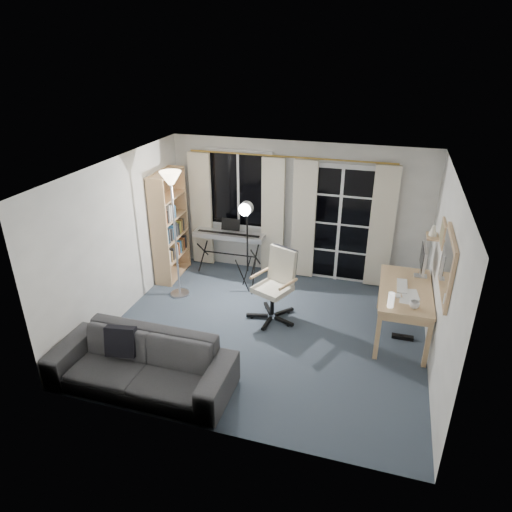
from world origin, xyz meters
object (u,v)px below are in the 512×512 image
at_px(torchiere_lamp, 172,198).
at_px(keyboard_piano, 229,236).
at_px(bookshelf, 168,229).
at_px(office_chair, 278,278).
at_px(mug, 415,304).
at_px(sofa, 140,356).
at_px(studio_light, 246,219).
at_px(monitor, 423,259).
at_px(desk, 405,295).

height_order(torchiere_lamp, keyboard_piano, torchiere_lamp).
height_order(bookshelf, office_chair, bookshelf).
relative_size(mug, sofa, 0.06).
distance_m(mug, sofa, 3.49).
height_order(torchiere_lamp, studio_light, torchiere_lamp).
bearing_deg(monitor, office_chair, -167.85).
bearing_deg(office_chair, desk, 23.59).
relative_size(keyboard_piano, sofa, 0.58).
height_order(bookshelf, desk, bookshelf).
bearing_deg(office_chair, studio_light, 162.85).
xyz_separation_m(studio_light, desk, (2.50, -0.57, -0.65)).
distance_m(keyboard_piano, desk, 3.27).
xyz_separation_m(torchiere_lamp, desk, (3.55, -0.15, -1.03)).
height_order(torchiere_lamp, office_chair, torchiere_lamp).
xyz_separation_m(keyboard_piano, monitor, (3.23, -0.76, 0.33)).
height_order(bookshelf, mug, bookshelf).
xyz_separation_m(mug, sofa, (-3.11, -1.54, -0.38)).
height_order(studio_light, desk, studio_light).
xyz_separation_m(desk, mug, (0.10, -0.50, 0.16)).
distance_m(keyboard_piano, office_chair, 1.72).
relative_size(torchiere_lamp, office_chair, 1.91).
distance_m(studio_light, desk, 2.65).
relative_size(keyboard_piano, mug, 10.42).
height_order(keyboard_piano, sofa, keyboard_piano).
distance_m(keyboard_piano, mug, 3.57).
distance_m(bookshelf, studio_light, 1.56).
distance_m(keyboard_piano, sofa, 3.26).
bearing_deg(monitor, mug, -96.45).
bearing_deg(office_chair, keyboard_piano, 158.14).
bearing_deg(bookshelf, studio_light, -9.51).
distance_m(bookshelf, monitor, 4.21).
bearing_deg(monitor, desk, -114.24).
height_order(studio_light, sofa, studio_light).
bearing_deg(studio_light, sofa, -98.87).
height_order(studio_light, monitor, studio_light).
xyz_separation_m(studio_light, office_chair, (0.68, -0.58, -0.66)).
bearing_deg(monitor, sofa, -142.86).
relative_size(office_chair, mug, 8.91).
relative_size(desk, monitor, 2.61).
relative_size(keyboard_piano, monitor, 2.37).
relative_size(torchiere_lamp, monitor, 3.88).
xyz_separation_m(torchiere_lamp, monitor, (3.75, 0.30, -0.66)).
relative_size(torchiere_lamp, keyboard_piano, 1.63).
bearing_deg(mug, torchiere_lamp, 169.96).
bearing_deg(keyboard_piano, studio_light, -51.16).
distance_m(monitor, mug, 0.98).
height_order(bookshelf, monitor, bookshelf).
bearing_deg(sofa, studio_light, 79.04).
bearing_deg(studio_light, mug, -20.13).
height_order(bookshelf, studio_light, bookshelf).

